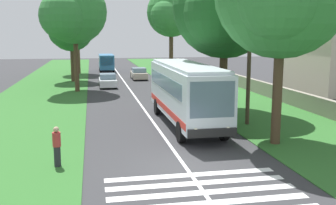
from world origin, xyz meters
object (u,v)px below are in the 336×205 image
at_px(roadside_tree_right_1, 170,14).
at_px(pedestrian, 57,146).
at_px(roadside_tree_left_0, 70,30).
at_px(roadside_tree_right_2, 221,9).
at_px(coach_bus, 185,90).
at_px(trailing_minibus_0, 106,61).
at_px(roadside_tree_left_1, 72,14).
at_px(trailing_car_1, 139,74).
at_px(utility_pole, 249,51).
at_px(trailing_car_0, 108,81).
at_px(roadside_tree_left_2, 76,16).

xyz_separation_m(roadside_tree_right_1, pedestrian, (-31.52, 11.03, -7.07)).
xyz_separation_m(roadside_tree_left_0, roadside_tree_right_2, (-21.27, -11.16, 1.21)).
bearing_deg(roadside_tree_left_0, coach_bus, -162.34).
bearing_deg(trailing_minibus_0, roadside_tree_left_1, 169.79).
height_order(trailing_car_1, roadside_tree_right_1, roadside_tree_right_1).
bearing_deg(utility_pole, roadside_tree_left_0, 24.61).
bearing_deg(roadside_tree_right_1, trailing_minibus_0, 30.50).
relative_size(coach_bus, pedestrian, 6.60).
relative_size(coach_bus, roadside_tree_left_0, 1.29).
bearing_deg(trailing_car_0, roadside_tree_left_2, 13.07).
bearing_deg(roadside_tree_right_1, trailing_car_1, 76.80).
height_order(coach_bus, roadside_tree_left_0, roadside_tree_left_0).
bearing_deg(trailing_minibus_0, roadside_tree_right_2, -168.93).
xyz_separation_m(roadside_tree_left_1, roadside_tree_right_1, (8.81, -11.13, 0.57)).
relative_size(trailing_car_0, roadside_tree_left_1, 0.40).
relative_size(roadside_tree_right_1, roadside_tree_right_2, 1.01).
bearing_deg(trailing_car_1, roadside_tree_right_1, -103.20).
bearing_deg(trailing_car_0, pedestrian, 173.00).
distance_m(coach_bus, roadside_tree_left_0, 26.14).
height_order(roadside_tree_left_0, utility_pole, utility_pole).
distance_m(roadside_tree_left_1, roadside_tree_right_2, 16.42).
bearing_deg(roadside_tree_left_1, coach_bus, -156.00).
bearing_deg(roadside_tree_right_2, roadside_tree_left_1, 39.53).
distance_m(roadside_tree_left_1, utility_pole, 20.17).
bearing_deg(roadside_tree_left_2, trailing_car_0, -166.93).
height_order(trailing_minibus_0, pedestrian, trailing_minibus_0).
bearing_deg(roadside_tree_left_2, trailing_car_1, -137.62).
distance_m(roadside_tree_left_1, roadside_tree_left_2, 18.07).
bearing_deg(roadside_tree_left_0, roadside_tree_right_1, -89.03).
relative_size(trailing_car_1, roadside_tree_right_1, 0.39).
relative_size(trailing_car_0, pedestrian, 2.54).
relative_size(roadside_tree_left_1, roadside_tree_right_2, 0.97).
distance_m(trailing_minibus_0, roadside_tree_right_1, 15.77).
relative_size(roadside_tree_left_1, roadside_tree_right_1, 0.96).
bearing_deg(trailing_car_0, trailing_minibus_0, -1.80).
height_order(trailing_car_1, roadside_tree_left_0, roadside_tree_left_0).
distance_m(trailing_car_0, roadside_tree_left_1, 8.02).
bearing_deg(trailing_car_1, roadside_tree_left_0, 97.66).
distance_m(trailing_minibus_0, roadside_tree_left_2, 8.26).
height_order(trailing_minibus_0, roadside_tree_left_0, roadside_tree_left_0).
height_order(utility_pole, pedestrian, utility_pole).
distance_m(trailing_car_1, roadside_tree_left_1, 13.91).
bearing_deg(roadside_tree_left_1, trailing_car_1, -37.21).
height_order(roadside_tree_left_1, roadside_tree_left_2, roadside_tree_left_2).
height_order(roadside_tree_right_2, utility_pole, roadside_tree_right_2).
xyz_separation_m(coach_bus, trailing_minibus_0, (37.25, 3.32, -0.60)).
height_order(roadside_tree_left_0, roadside_tree_right_2, roadside_tree_right_2).
height_order(trailing_minibus_0, roadside_tree_right_2, roadside_tree_right_2).
distance_m(trailing_car_0, trailing_car_1, 7.94).
height_order(trailing_car_0, utility_pole, utility_pole).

